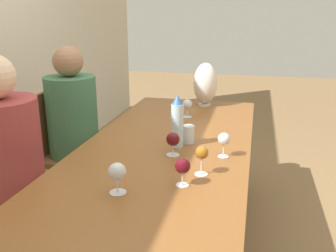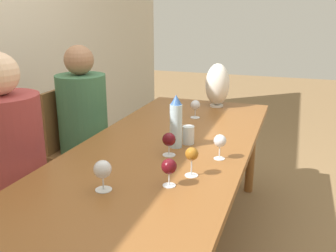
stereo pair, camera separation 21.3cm
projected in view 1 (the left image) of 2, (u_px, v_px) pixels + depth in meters
dining_table at (167, 156)px, 2.15m from camera, size 2.27×0.94×0.73m
water_bottle at (177, 122)px, 2.06m from camera, size 0.07×0.07×0.30m
water_tumbler at (188, 134)px, 2.14m from camera, size 0.07×0.07×0.10m
vase at (205, 84)px, 2.96m from camera, size 0.19×0.19×0.34m
wine_glass_0 at (187, 105)px, 2.65m from camera, size 0.07×0.07×0.13m
wine_glass_1 at (224, 140)px, 1.93m from camera, size 0.07×0.07×0.13m
wine_glass_2 at (173, 140)px, 1.95m from camera, size 0.07×0.07×0.12m
wine_glass_3 at (202, 154)px, 1.71m from camera, size 0.06×0.06×0.14m
wine_glass_4 at (183, 167)px, 1.61m from camera, size 0.07×0.07×0.13m
wine_glass_5 at (117, 172)px, 1.54m from camera, size 0.08×0.08×0.13m
chair_far at (66, 148)px, 2.76m from camera, size 0.44×0.44×0.91m
person_near at (8, 168)px, 1.97m from camera, size 0.40×0.40×1.26m
person_far at (75, 127)px, 2.69m from camera, size 0.36×0.36×1.23m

